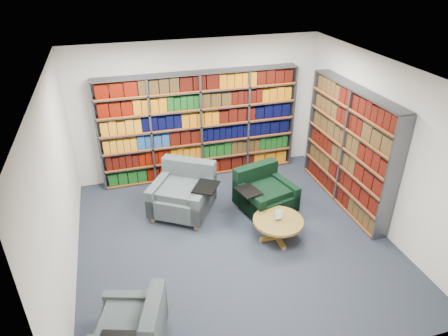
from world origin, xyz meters
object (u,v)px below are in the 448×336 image
object	(u,v)px
chair_teal_left	(184,193)
coffee_table	(278,224)
chair_teal_front	(136,328)
chair_green_right	(263,194)

from	to	relation	value
chair_teal_left	coffee_table	xyz separation A→B (m)	(1.30, -1.27, -0.05)
chair_teal_left	chair_teal_front	distance (m)	2.91
chair_green_right	coffee_table	world-z (taller)	chair_green_right
coffee_table	chair_green_right	bearing A→B (deg)	84.73
chair_green_right	coffee_table	xyz separation A→B (m)	(-0.08, -0.91, -0.01)
chair_teal_left	chair_green_right	world-z (taller)	chair_teal_left
coffee_table	chair_teal_left	bearing A→B (deg)	135.65
chair_teal_left	chair_teal_front	xyz separation A→B (m)	(-1.12, -2.69, -0.08)
chair_teal_left	chair_green_right	bearing A→B (deg)	-14.66
chair_green_right	coffee_table	distance (m)	0.91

